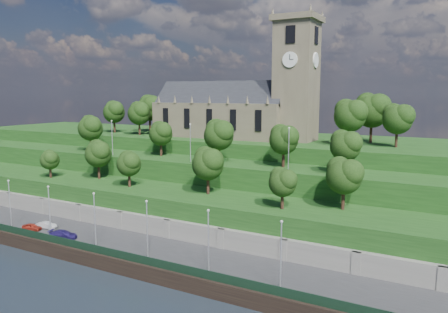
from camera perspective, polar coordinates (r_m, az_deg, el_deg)
The scene contains 17 objects.
ground at distance 68.43m, azimuth -16.61°, elevation -13.72°, with size 320.00×320.00×0.00m, color black.
promenade at distance 72.09m, azimuth -13.19°, elevation -11.59°, with size 160.00×12.00×2.00m, color #2D2D30.
quay_wall at distance 68.00m, azimuth -16.68°, elevation -12.87°, with size 160.00×0.50×2.20m, color black.
fence at distance 67.90m, azimuth -16.33°, elevation -11.54°, with size 160.00×0.10×1.20m, color black.
retaining_wall at distance 75.90m, azimuth -10.18°, elevation -9.28°, with size 160.00×2.10×5.00m.
embankment_lower at distance 80.04m, azimuth -7.48°, elevation -7.18°, with size 160.00×12.00×8.00m, color #184015.
embankment_upper at distance 88.38m, azimuth -3.28°, elevation -4.30°, with size 160.00×10.00×12.00m, color #184015.
hilltop at distance 106.14m, azimuth 2.74°, elevation -1.35°, with size 160.00×32.00×15.00m, color #184015.
church at distance 100.74m, azimuth 2.19°, elevation 6.73°, with size 38.60×12.35×27.60m.
trees_lower at distance 76.47m, azimuth -5.08°, elevation -0.89°, with size 63.79×8.78×8.20m.
trees_upper at distance 85.19m, azimuth -2.91°, elevation 3.00°, with size 63.46×8.32×8.46m.
trees_hilltop at distance 99.12m, azimuth 3.13°, elevation 6.01°, with size 75.16×16.25×10.37m.
lamp_posts_promenade at distance 69.25m, azimuth -16.54°, elevation -7.44°, with size 60.36×0.36×8.52m.
lamp_posts_upper at distance 84.21m, azimuth -4.42°, elevation 2.21°, with size 40.36×0.36×7.54m.
car_left at distance 82.31m, azimuth -23.80°, elevation -8.42°, with size 1.37×3.41×1.16m, color maroon.
car_middle at distance 82.41m, azimuth -22.21°, elevation -8.30°, with size 1.25×3.58×1.18m, color #A0A1A4.
car_right at distance 75.99m, azimuth -20.27°, elevation -9.53°, with size 1.86×4.57×1.33m, color #221856.
Camera 1 is at (45.87, -44.06, 25.23)m, focal length 35.00 mm.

